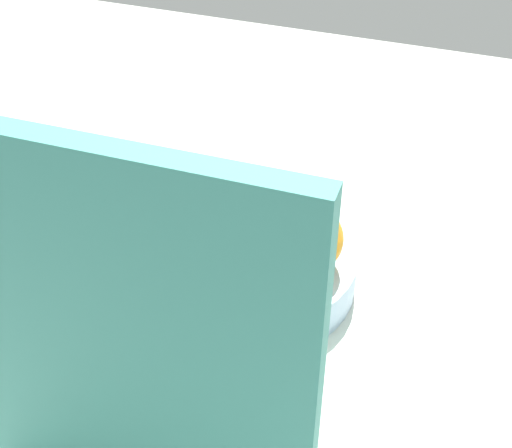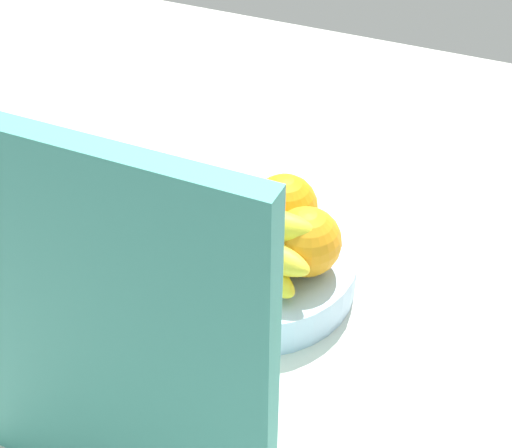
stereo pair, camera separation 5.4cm
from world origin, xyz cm
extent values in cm
cube|color=silver|center=(0.00, 0.00, -1.50)|extent=(180.00, 140.00, 3.00)
cylinder|color=#A9C7E3|center=(-2.70, 1.99, 2.34)|extent=(22.91, 22.91, 4.67)
sphere|color=orange|center=(-4.20, -2.40, 8.47)|extent=(7.60, 7.60, 7.60)
sphere|color=orange|center=(2.94, -0.39, 8.47)|extent=(7.60, 7.60, 7.60)
sphere|color=orange|center=(-2.62, 5.51, 8.47)|extent=(7.60, 7.60, 7.60)
sphere|color=orange|center=(-8.70, 2.24, 8.47)|extent=(7.60, 7.60, 7.60)
ellipsoid|color=yellow|center=(-2.22, 5.07, 6.67)|extent=(17.11, 10.76, 4.00)
ellipsoid|color=yellow|center=(-2.51, 5.71, 8.87)|extent=(17.41, 6.49, 4.00)
ellipsoid|color=yellow|center=(-2.06, 4.93, 11.07)|extent=(17.45, 7.24, 4.00)
cube|color=teal|center=(-3.19, 30.69, 18.00)|extent=(28.02, 2.16, 36.00)
camera|label=1|loc=(-22.61, 57.68, 55.76)|focal=48.72mm
camera|label=2|loc=(-27.63, 55.62, 55.76)|focal=48.72mm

